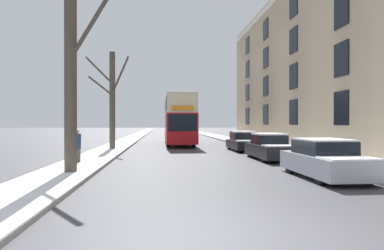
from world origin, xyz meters
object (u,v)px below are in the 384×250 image
(double_decker_bus, at_px, (179,118))
(bare_tree_left_0, at_px, (69,61))
(parked_car_2, at_px, (243,142))
(parked_car_0, at_px, (325,160))
(parked_car_1, at_px, (270,148))
(pedestrian_left_sidewalk, at_px, (77,145))
(bare_tree_left_1, at_px, (112,98))

(double_decker_bus, bearing_deg, bare_tree_left_0, -105.30)
(bare_tree_left_0, bearing_deg, parked_car_2, 49.66)
(bare_tree_left_0, height_order, parked_car_0, bare_tree_left_0)
(parked_car_1, relative_size, pedestrian_left_sidewalk, 2.52)
(bare_tree_left_1, xyz_separation_m, parked_car_2, (9.52, -1.21, -3.20))
(bare_tree_left_1, relative_size, parked_car_0, 1.68)
(double_decker_bus, xyz_separation_m, parked_car_2, (4.24, -7.74, -1.84))
(bare_tree_left_0, xyz_separation_m, double_decker_bus, (5.14, 18.78, -1.84))
(parked_car_0, bearing_deg, pedestrian_left_sidewalk, 154.50)
(bare_tree_left_1, bearing_deg, bare_tree_left_0, -89.35)
(double_decker_bus, height_order, parked_car_1, double_decker_bus)
(parked_car_0, bearing_deg, bare_tree_left_1, 124.86)
(bare_tree_left_0, relative_size, double_decker_bus, 0.82)
(bare_tree_left_1, bearing_deg, parked_car_1, -37.59)
(bare_tree_left_1, relative_size, parked_car_1, 1.66)
(double_decker_bus, bearing_deg, parked_car_1, -72.97)
(bare_tree_left_1, relative_size, pedestrian_left_sidewalk, 4.19)
(double_decker_bus, bearing_deg, parked_car_2, -61.25)
(bare_tree_left_0, height_order, pedestrian_left_sidewalk, bare_tree_left_0)
(bare_tree_left_1, relative_size, double_decker_bus, 0.62)
(double_decker_bus, relative_size, pedestrian_left_sidewalk, 6.79)
(bare_tree_left_1, distance_m, parked_car_0, 16.96)
(bare_tree_left_0, height_order, double_decker_bus, bare_tree_left_0)
(bare_tree_left_1, bearing_deg, pedestrian_left_sidewalk, -92.25)
(bare_tree_left_0, relative_size, parked_car_0, 2.23)
(bare_tree_left_1, height_order, parked_car_2, bare_tree_left_1)
(bare_tree_left_1, height_order, parked_car_1, bare_tree_left_1)
(bare_tree_left_1, distance_m, double_decker_bus, 8.50)
(parked_car_1, height_order, parked_car_2, parked_car_1)
(parked_car_0, xyz_separation_m, pedestrian_left_sidewalk, (-9.87, 4.71, 0.29))
(double_decker_bus, bearing_deg, pedestrian_left_sidewalk, -109.98)
(bare_tree_left_0, distance_m, pedestrian_left_sidewalk, 4.75)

